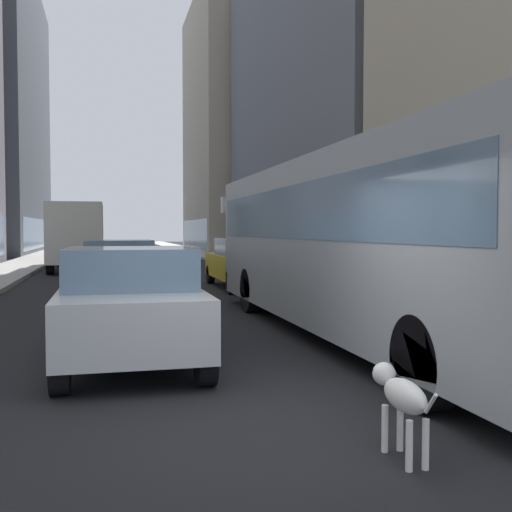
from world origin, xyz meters
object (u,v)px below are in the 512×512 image
object	(u,v)px
transit_bus	(361,235)
car_silver_sedan	(129,303)
car_grey_wagon	(119,270)
car_yellow_taxi	(244,263)
box_truck	(78,235)
dalmatian_dog	(401,396)

from	to	relation	value
transit_bus	car_silver_sedan	world-z (taller)	transit_bus
transit_bus	car_grey_wagon	bearing A→B (deg)	122.44
car_yellow_taxi	transit_bus	bearing A→B (deg)	-90.00
transit_bus	car_silver_sedan	distance (m)	4.22
box_truck	car_silver_sedan	bearing A→B (deg)	-85.53
car_grey_wagon	dalmatian_dog	size ratio (longest dim) A/B	4.82
car_grey_wagon	car_yellow_taxi	distance (m)	4.97
transit_bus	dalmatian_dog	bearing A→B (deg)	-110.55
car_silver_sedan	car_yellow_taxi	xyz separation A→B (m)	(4.00, 10.18, -0.00)
car_yellow_taxi	box_truck	xyz separation A→B (m)	(-5.60, 10.29, 0.84)
car_silver_sedan	dalmatian_dog	size ratio (longest dim) A/B	4.50
car_silver_sedan	box_truck	bearing A→B (deg)	94.47
car_yellow_taxi	box_truck	world-z (taller)	box_truck
box_truck	dalmatian_dog	size ratio (longest dim) A/B	7.79
car_grey_wagon	dalmatian_dog	distance (m)	11.76
car_grey_wagon	car_yellow_taxi	size ratio (longest dim) A/B	1.02
car_silver_sedan	dalmatian_dog	world-z (taller)	car_silver_sedan
transit_bus	car_yellow_taxi	bearing A→B (deg)	90.00
car_yellow_taxi	dalmatian_dog	bearing A→B (deg)	-97.77
car_grey_wagon	car_silver_sedan	distance (m)	7.24
car_silver_sedan	transit_bus	bearing A→B (deg)	13.27
dalmatian_dog	car_grey_wagon	bearing A→B (deg)	99.88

